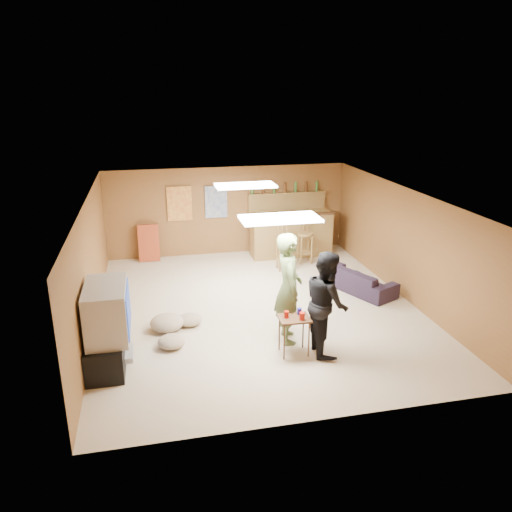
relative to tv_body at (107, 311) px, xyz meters
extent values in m
plane|color=beige|center=(2.65, 1.50, -0.90)|extent=(7.00, 7.00, 0.00)
cube|color=silver|center=(2.65, 1.50, 1.30)|extent=(6.00, 7.00, 0.02)
cube|color=brown|center=(2.65, 5.00, 0.20)|extent=(6.00, 0.02, 2.20)
cube|color=brown|center=(2.65, -2.00, 0.20)|extent=(6.00, 0.02, 2.20)
cube|color=brown|center=(-0.35, 1.50, 0.20)|extent=(0.02, 7.00, 2.20)
cube|color=brown|center=(5.65, 1.50, 0.20)|extent=(0.02, 7.00, 2.20)
cube|color=black|center=(-0.07, 0.00, -0.65)|extent=(0.55, 1.30, 0.50)
cube|color=#B2B2B7|center=(0.15, 0.00, -0.75)|extent=(0.35, 0.50, 0.08)
cube|color=#B2B2B7|center=(0.00, 0.00, 0.00)|extent=(0.60, 1.10, 0.80)
cube|color=navy|center=(0.31, 0.00, 0.00)|extent=(0.02, 0.95, 0.65)
cube|color=olive|center=(4.15, 4.45, -0.35)|extent=(2.00, 0.60, 1.10)
cube|color=#3E2413|center=(4.15, 4.20, 0.20)|extent=(2.10, 0.12, 0.05)
cube|color=olive|center=(4.15, 4.90, 0.60)|extent=(2.00, 0.18, 0.05)
cube|color=olive|center=(4.15, 4.92, 0.30)|extent=(2.00, 0.14, 0.60)
cube|color=#BF3F26|center=(1.45, 4.96, 0.45)|extent=(0.60, 0.03, 0.85)
cube|color=#334C99|center=(2.35, 4.96, 0.45)|extent=(0.55, 0.03, 0.80)
cube|color=#B04020|center=(0.65, 4.80, -0.45)|extent=(0.50, 0.26, 0.91)
cube|color=white|center=(2.65, 0.00, 1.27)|extent=(1.20, 0.60, 0.04)
cube|color=white|center=(2.65, 2.70, 1.27)|extent=(1.20, 0.60, 0.04)
imported|color=#506138|center=(2.86, 0.18, 0.04)|extent=(0.51, 0.72, 1.88)
imported|color=black|center=(3.34, -0.31, -0.06)|extent=(0.68, 0.85, 1.69)
imported|color=black|center=(4.88, 1.93, -0.66)|extent=(1.29, 1.78, 0.49)
cube|color=#3E2413|center=(2.83, -0.30, -0.58)|extent=(0.50, 0.40, 0.63)
cylinder|color=#A7170B|center=(2.71, -0.27, -0.21)|extent=(0.10, 0.10, 0.11)
cylinder|color=#A7170B|center=(2.93, -0.39, -0.21)|extent=(0.10, 0.10, 0.12)
cylinder|color=#1A148E|center=(2.94, -0.19, -0.22)|extent=(0.07, 0.07, 0.10)
ellipsoid|color=gray|center=(0.89, 0.97, -0.77)|extent=(0.72, 0.72, 0.27)
ellipsoid|color=gray|center=(1.29, 1.08, -0.80)|extent=(0.57, 0.57, 0.20)
ellipsoid|color=gray|center=(0.93, 0.33, -0.80)|extent=(0.56, 0.56, 0.20)
camera|label=1|loc=(0.73, -7.08, 3.18)|focal=35.00mm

